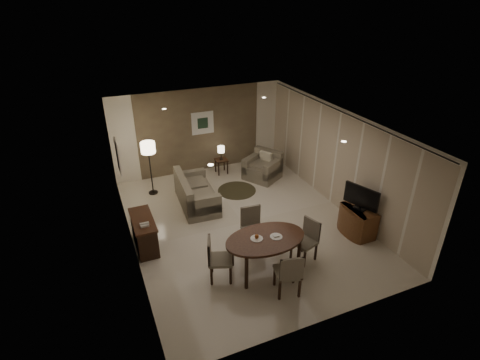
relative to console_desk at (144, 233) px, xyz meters
name	(u,v)px	position (x,y,z in m)	size (l,w,h in m)	color
room_shell	(237,170)	(2.49, 0.40, 0.98)	(5.50, 7.00, 2.70)	beige
taupe_accent	(200,131)	(2.49, 3.48, 0.98)	(3.96, 0.03, 2.70)	brown
curtain_wall	(335,160)	(5.17, 0.00, 0.95)	(0.08, 6.70, 2.58)	beige
curtain_rod	(341,112)	(5.17, 0.00, 2.27)	(0.03, 0.03, 6.80)	black
art_back_frame	(203,123)	(2.59, 3.46, 1.23)	(0.72, 0.03, 0.72)	silver
art_back_canvas	(203,123)	(2.59, 3.44, 1.23)	(0.34, 0.01, 0.34)	#1D3421
art_left_frame	(118,157)	(-0.23, 1.20, 1.48)	(0.03, 0.60, 0.80)	silver
art_left_canvas	(119,156)	(-0.21, 1.20, 1.48)	(0.01, 0.46, 0.64)	gray
downlight_nl	(211,165)	(1.09, -1.80, 2.31)	(0.10, 0.10, 0.01)	white
downlight_nr	(344,142)	(3.89, -1.80, 2.31)	(0.10, 0.10, 0.01)	white
downlight_fl	(164,109)	(1.09, 1.80, 2.31)	(0.10, 0.10, 0.01)	white
downlight_fr	(264,98)	(3.89, 1.80, 2.31)	(0.10, 0.10, 0.01)	white
console_desk	(144,233)	(0.00, 0.00, 0.00)	(0.48, 1.20, 0.75)	#4D2F18
telephone	(144,224)	(0.00, -0.30, 0.43)	(0.20, 0.14, 0.09)	white
tv_cabinet	(358,221)	(4.89, -1.50, -0.03)	(0.48, 0.90, 0.70)	brown
flat_tv	(361,197)	(4.87, -1.50, 0.65)	(0.06, 0.88, 0.60)	black
dining_table	(265,254)	(2.21, -1.81, 0.03)	(1.73, 1.08, 0.81)	#4D2F18
chair_near	(288,272)	(2.32, -2.57, 0.12)	(0.48, 0.48, 0.99)	#776C5B
chair_far	(254,230)	(2.29, -1.06, 0.13)	(0.49, 0.49, 1.01)	#776C5B
chair_left	(221,259)	(1.26, -1.70, 0.11)	(0.47, 0.47, 0.97)	#776C5B
chair_right	(304,242)	(3.15, -1.85, 0.10)	(0.46, 0.46, 0.95)	#776C5B
plate_a	(257,238)	(2.03, -1.76, 0.44)	(0.26, 0.26, 0.02)	white
plate_b	(276,237)	(2.43, -1.86, 0.44)	(0.26, 0.26, 0.02)	white
fruit_apple	(257,236)	(2.03, -1.76, 0.50)	(0.09, 0.09, 0.09)	#A34812
napkin	(276,236)	(2.43, -1.86, 0.47)	(0.12, 0.08, 0.03)	white
round_rug	(237,190)	(3.00, 1.65, -0.37)	(1.14, 1.14, 0.01)	#423F25
sofa	(197,191)	(1.68, 1.35, 0.05)	(0.91, 1.81, 0.85)	#776C5B
armchair	(262,166)	(4.06, 2.09, 0.06)	(0.97, 0.92, 0.86)	#776C5B
side_table	(221,166)	(3.00, 2.95, -0.13)	(0.38, 0.38, 0.48)	black
table_lamp	(221,152)	(3.00, 2.95, 0.36)	(0.22, 0.22, 0.50)	#FFEAC1
floor_lamp	(150,168)	(0.67, 2.48, 0.43)	(0.40, 0.40, 1.60)	#FFE5B7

